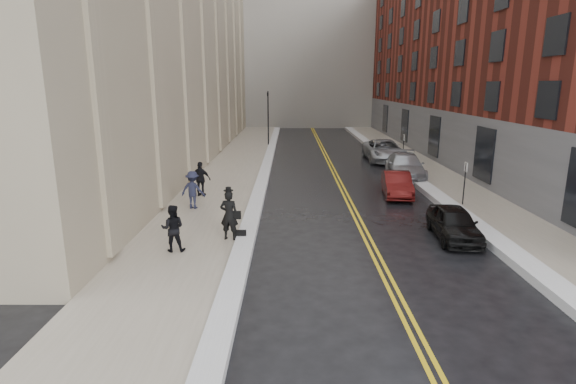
{
  "coord_description": "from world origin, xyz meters",
  "views": [
    {
      "loc": [
        -0.53,
        -13.16,
        5.88
      ],
      "look_at": [
        -0.61,
        4.52,
        1.6
      ],
      "focal_mm": 28.0,
      "sensor_mm": 36.0,
      "label": 1
    }
  ],
  "objects_px": {
    "car_black": "(454,223)",
    "car_silver_near": "(405,166)",
    "car_maroon": "(397,184)",
    "pedestrian_main": "(229,215)",
    "car_silver_far": "(384,151)",
    "pedestrian_c": "(201,179)",
    "pedestrian_a": "(173,228)",
    "pedestrian_b": "(193,190)"
  },
  "relations": [
    {
      "from": "pedestrian_main",
      "to": "car_silver_far",
      "type": "bearing_deg",
      "value": -108.25
    },
    {
      "from": "car_black",
      "to": "car_silver_far",
      "type": "xyz_separation_m",
      "value": [
        0.98,
        18.1,
        0.18
      ]
    },
    {
      "from": "car_black",
      "to": "car_maroon",
      "type": "distance_m",
      "value": 6.87
    },
    {
      "from": "car_maroon",
      "to": "pedestrian_main",
      "type": "relative_size",
      "value": 2.08
    },
    {
      "from": "car_silver_near",
      "to": "pedestrian_main",
      "type": "height_order",
      "value": "pedestrian_main"
    },
    {
      "from": "car_silver_near",
      "to": "pedestrian_b",
      "type": "bearing_deg",
      "value": -140.76
    },
    {
      "from": "pedestrian_main",
      "to": "car_black",
      "type": "bearing_deg",
      "value": -167.52
    },
    {
      "from": "car_black",
      "to": "car_maroon",
      "type": "bearing_deg",
      "value": 98.64
    },
    {
      "from": "pedestrian_main",
      "to": "pedestrian_b",
      "type": "bearing_deg",
      "value": -53.25
    },
    {
      "from": "pedestrian_main",
      "to": "pedestrian_a",
      "type": "xyz_separation_m",
      "value": [
        -1.81,
        -1.22,
        -0.11
      ]
    },
    {
      "from": "car_black",
      "to": "pedestrian_main",
      "type": "distance_m",
      "value": 8.64
    },
    {
      "from": "car_maroon",
      "to": "car_silver_near",
      "type": "relative_size",
      "value": 0.74
    },
    {
      "from": "car_black",
      "to": "car_silver_far",
      "type": "bearing_deg",
      "value": 90.39
    },
    {
      "from": "car_silver_near",
      "to": "pedestrian_a",
      "type": "height_order",
      "value": "pedestrian_a"
    },
    {
      "from": "car_maroon",
      "to": "car_silver_far",
      "type": "distance_m",
      "value": 11.37
    },
    {
      "from": "car_black",
      "to": "car_maroon",
      "type": "xyz_separation_m",
      "value": [
        -0.62,
        6.85,
        0.01
      ]
    },
    {
      "from": "pedestrian_c",
      "to": "pedestrian_a",
      "type": "bearing_deg",
      "value": 106.28
    },
    {
      "from": "car_black",
      "to": "car_maroon",
      "type": "relative_size",
      "value": 0.95
    },
    {
      "from": "pedestrian_c",
      "to": "car_silver_near",
      "type": "bearing_deg",
      "value": -143.75
    },
    {
      "from": "car_silver_near",
      "to": "pedestrian_a",
      "type": "bearing_deg",
      "value": -124.46
    },
    {
      "from": "pedestrian_main",
      "to": "pedestrian_a",
      "type": "distance_m",
      "value": 2.18
    },
    {
      "from": "car_silver_far",
      "to": "pedestrian_c",
      "type": "xyz_separation_m",
      "value": [
        -11.96,
        -11.89,
        0.24
      ]
    },
    {
      "from": "car_silver_near",
      "to": "pedestrian_main",
      "type": "relative_size",
      "value": 2.82
    },
    {
      "from": "car_black",
      "to": "car_silver_near",
      "type": "xyz_separation_m",
      "value": [
        0.98,
        11.52,
        0.14
      ]
    },
    {
      "from": "pedestrian_a",
      "to": "pedestrian_b",
      "type": "relative_size",
      "value": 0.94
    },
    {
      "from": "car_silver_far",
      "to": "pedestrian_a",
      "type": "xyz_separation_m",
      "value": [
        -11.41,
        -19.84,
        0.17
      ]
    },
    {
      "from": "car_silver_far",
      "to": "car_black",
      "type": "bearing_deg",
      "value": -92.75
    },
    {
      "from": "car_maroon",
      "to": "car_silver_near",
      "type": "distance_m",
      "value": 4.94
    },
    {
      "from": "pedestrian_main",
      "to": "car_silver_near",
      "type": "bearing_deg",
      "value": -119.53
    },
    {
      "from": "car_silver_near",
      "to": "pedestrian_b",
      "type": "distance_m",
      "value": 14.16
    },
    {
      "from": "car_silver_far",
      "to": "pedestrian_main",
      "type": "xyz_separation_m",
      "value": [
        -9.6,
        -18.62,
        0.28
      ]
    },
    {
      "from": "pedestrian_b",
      "to": "car_maroon",
      "type": "bearing_deg",
      "value": -152.28
    },
    {
      "from": "car_maroon",
      "to": "pedestrian_b",
      "type": "height_order",
      "value": "pedestrian_b"
    },
    {
      "from": "pedestrian_b",
      "to": "pedestrian_c",
      "type": "height_order",
      "value": "pedestrian_c"
    },
    {
      "from": "car_black",
      "to": "car_silver_near",
      "type": "height_order",
      "value": "car_silver_near"
    },
    {
      "from": "pedestrian_main",
      "to": "pedestrian_c",
      "type": "bearing_deg",
      "value": -61.64
    },
    {
      "from": "car_silver_far",
      "to": "pedestrian_main",
      "type": "distance_m",
      "value": 20.95
    },
    {
      "from": "car_maroon",
      "to": "car_silver_near",
      "type": "xyz_separation_m",
      "value": [
        1.6,
        4.68,
        0.13
      ]
    },
    {
      "from": "car_silver_far",
      "to": "pedestrian_main",
      "type": "bearing_deg",
      "value": -116.91
    },
    {
      "from": "car_maroon",
      "to": "car_silver_near",
      "type": "bearing_deg",
      "value": 77.61
    },
    {
      "from": "car_silver_far",
      "to": "car_silver_near",
      "type": "bearing_deg",
      "value": -89.64
    },
    {
      "from": "pedestrian_a",
      "to": "car_silver_near",
      "type": "bearing_deg",
      "value": -136.08
    }
  ]
}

